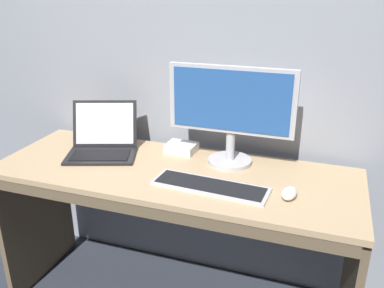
# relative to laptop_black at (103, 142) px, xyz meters

# --- Properties ---
(back_wall) EXTENTS (4.13, 0.04, 2.88)m
(back_wall) POSITION_rel_laptop_black_xyz_m (0.41, 0.29, 0.61)
(back_wall) COLOR gray
(back_wall) RESTS_ON ground
(desk) EXTENTS (1.66, 0.60, 0.77)m
(desk) POSITION_rel_laptop_black_xyz_m (0.41, -0.09, -0.25)
(desk) COLOR tan
(desk) RESTS_ON ground
(laptop_black) EXTENTS (0.41, 0.39, 0.24)m
(laptop_black) POSITION_rel_laptop_black_xyz_m (0.00, 0.00, 0.00)
(laptop_black) COLOR black
(laptop_black) RESTS_ON desk
(external_monitor) EXTENTS (0.58, 0.21, 0.46)m
(external_monitor) POSITION_rel_laptop_black_xyz_m (0.63, 0.07, 0.21)
(external_monitor) COLOR #B7B7BC
(external_monitor) RESTS_ON desk
(wired_keyboard) EXTENTS (0.50, 0.18, 0.01)m
(wired_keyboard) POSITION_rel_laptop_black_xyz_m (0.62, -0.19, -0.05)
(wired_keyboard) COLOR #BCBCC1
(wired_keyboard) RESTS_ON desk
(computer_mouse) EXTENTS (0.07, 0.11, 0.04)m
(computer_mouse) POSITION_rel_laptop_black_xyz_m (0.94, -0.17, -0.03)
(computer_mouse) COLOR white
(computer_mouse) RESTS_ON desk
(external_drive_box) EXTENTS (0.16, 0.13, 0.04)m
(external_drive_box) POSITION_rel_laptop_black_xyz_m (0.37, 0.14, -0.03)
(external_drive_box) COLOR silver
(external_drive_box) RESTS_ON desk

